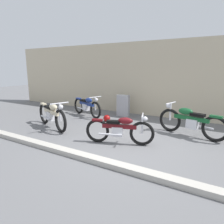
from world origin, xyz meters
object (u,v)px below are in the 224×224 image
Objects in this scene: helmet at (107,118)px; motorcycle_maroon at (120,129)px; motorcycle_green at (190,121)px; stone_marker at (123,106)px; motorcycle_cream at (52,115)px; motorcycle_blue at (87,106)px.

motorcycle_maroon is (1.61, -1.86, 0.28)m from helmet.
motorcycle_green is (3.15, -0.14, 0.34)m from helmet.
helmet is at bearing -96.13° from stone_marker.
motorcycle_maroon is (2.81, -0.14, -0.06)m from motorcycle_cream.
motorcycle_maroon is (-1.55, -1.71, -0.05)m from motorcycle_green.
stone_marker is 0.44× the size of motorcycle_green.
stone_marker reaches higher than motorcycle_blue.
stone_marker is 0.51× the size of motorcycle_maroon.
motorcycle_blue reaches higher than helmet.
stone_marker is 1.60m from motorcycle_blue.
motorcycle_green is 1.08× the size of motorcycle_blue.
motorcycle_blue is 3.64m from motorcycle_maroon.
motorcycle_green is 1.01× the size of motorcycle_cream.
motorcycle_green reaches higher than motorcycle_blue.
stone_marker is 3.16m from motorcycle_cream.
stone_marker is at bearing -9.41° from motorcycle_green.
motorcycle_blue is at bearing 123.09° from motorcycle_maroon.
motorcycle_green is at bearing -2.63° from helmet.
motorcycle_green is 4.63m from motorcycle_cream.
motorcycle_green is 2.31m from motorcycle_maroon.
motorcycle_cream is at bearing -114.82° from stone_marker.
stone_marker is 1.21m from helmet.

